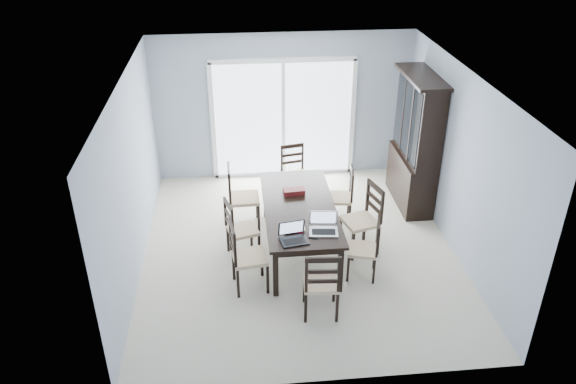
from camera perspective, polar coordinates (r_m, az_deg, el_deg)
The scene contains 24 objects.
floor at distance 8.31m, azimuth 1.11°, elevation -5.87°, with size 5.00×5.00×0.00m, color beige.
ceiling at distance 7.16m, azimuth 1.31°, elevation 11.50°, with size 5.00×5.00×0.00m, color white.
back_wall at distance 9.93m, azimuth -0.50°, elevation 8.62°, with size 4.50×0.02×2.60m, color #909CAC.
wall_left at distance 7.73m, azimuth -15.60°, elevation 1.34°, with size 0.02×5.00×2.60m, color #909CAC.
wall_right at distance 8.20m, azimuth 17.02°, elevation 2.76°, with size 0.02×5.00×2.60m, color #909CAC.
balcony at distance 11.37m, azimuth -0.93°, elevation 3.97°, with size 4.50×2.00×0.10m, color gray.
railing at distance 12.06m, azimuth -1.36°, elevation 8.55°, with size 4.50×0.06×1.10m, color #99999E.
dining_table at distance 7.95m, azimuth 1.16°, elevation -1.88°, with size 1.00×2.20×0.75m.
china_hutch at distance 9.28m, azimuth 12.81°, elevation 4.85°, with size 0.50×1.38×2.20m.
sliding_door at distance 9.99m, azimuth -0.49°, elevation 7.43°, with size 2.52×0.05×2.18m.
chair_left_near at distance 7.27m, azimuth -4.72°, elevation -5.85°, with size 0.50×0.48×1.14m.
chair_left_mid at distance 7.90m, azimuth -5.28°, elevation -3.22°, with size 0.50×0.49×1.05m.
chair_left_far at distance 8.59m, azimuth -5.17°, elevation 0.16°, with size 0.47×0.46×1.19m.
chair_right_near at distance 7.58m, azimuth 8.28°, elevation -5.10°, with size 0.47×0.47×1.02m.
chair_right_mid at distance 8.08m, azimuth 8.01°, elevation -1.97°, with size 0.57×0.56×1.20m.
chair_right_far at distance 8.72m, azimuth 5.74°, elevation 0.15°, with size 0.47×0.46×1.07m.
chair_end_near at distance 6.80m, azimuth 3.44°, elevation -8.72°, with size 0.45×0.47×1.13m.
chair_end_far at distance 9.41m, azimuth 0.60°, elevation 2.61°, with size 0.48×0.49×1.08m.
laptop_dark at distance 7.11m, azimuth 0.65°, elevation -4.69°, with size 0.38×0.30×0.24m.
laptop_silver at distance 7.30m, azimuth 3.65°, elevation -3.71°, with size 0.40×0.30×0.26m.
book_stack at distance 7.36m, azimuth 0.58°, elevation -3.70°, with size 0.28×0.22×0.04m.
cell_phone at distance 7.22m, azimuth 2.62°, elevation -4.62°, with size 0.12×0.05×0.01m, color black.
game_box at distance 8.19m, azimuth 0.62°, elevation 0.05°, with size 0.31×0.15×0.08m, color #480E0E.
hot_tub at distance 11.31m, azimuth -4.50°, elevation 6.46°, with size 1.89×1.73×0.88m.
Camera 1 is at (-0.83, -6.78, 4.74)m, focal length 35.00 mm.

